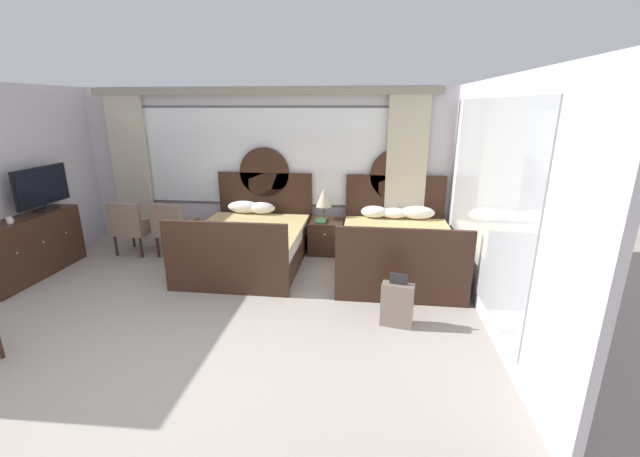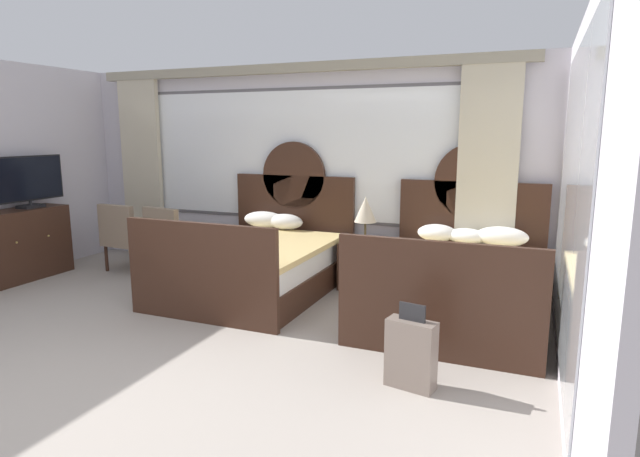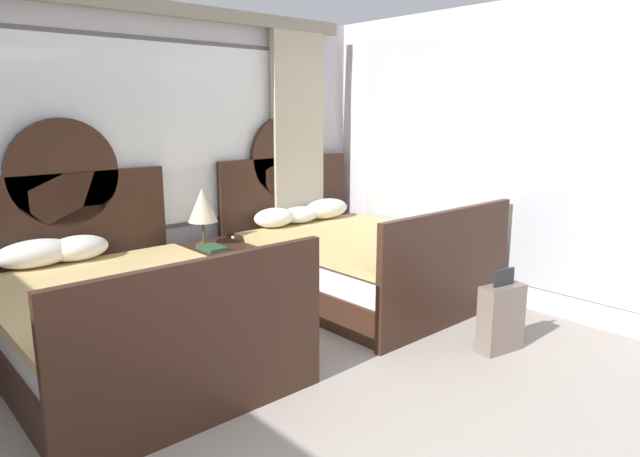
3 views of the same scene
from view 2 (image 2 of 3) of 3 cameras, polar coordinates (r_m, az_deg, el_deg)
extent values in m
plane|color=#9E9389|center=(4.13, -28.48, -17.31)|extent=(24.00, 24.00, 0.00)
cube|color=silver|center=(7.01, -2.62, 6.44)|extent=(6.40, 0.07, 2.70)
cube|color=#575459|center=(6.96, -2.78, 7.94)|extent=(4.55, 0.02, 1.71)
cube|color=white|center=(6.95, -2.81, 7.94)|extent=(4.47, 0.02, 1.63)
cube|color=#C1B79E|center=(8.23, -18.67, 6.15)|extent=(0.66, 0.08, 2.60)
cube|color=#C1B79E|center=(6.25, 17.58, 5.02)|extent=(0.66, 0.08, 2.60)
cube|color=gray|center=(6.91, -3.20, 16.92)|extent=(5.89, 0.10, 0.12)
cube|color=silver|center=(4.01, 26.26, 2.40)|extent=(0.07, 4.67, 2.70)
cube|color=#B2B7BC|center=(4.30, 25.44, 2.94)|extent=(0.01, 3.27, 2.27)
cube|color=#382116|center=(6.17, -6.98, -5.50)|extent=(1.59, 2.07, 0.30)
cube|color=white|center=(6.10, -7.03, -3.07)|extent=(1.53, 1.97, 0.24)
cube|color=tan|center=(6.00, -7.44, -1.85)|extent=(1.63, 1.87, 0.06)
cube|color=#382116|center=(6.99, -2.80, 0.53)|extent=(1.67, 0.06, 1.27)
cylinder|color=#382116|center=(6.91, -2.85, 5.75)|extent=(0.87, 0.06, 0.87)
cube|color=#382116|center=(5.22, -12.79, -4.74)|extent=(1.67, 0.06, 0.99)
ellipsoid|color=white|center=(6.93, -6.02, 0.97)|extent=(0.58, 0.27, 0.21)
ellipsoid|color=white|center=(6.78, -3.76, 0.74)|extent=(0.48, 0.28, 0.20)
cube|color=#382116|center=(5.47, 14.36, -7.84)|extent=(1.59, 2.07, 0.30)
cube|color=white|center=(5.40, 14.49, -5.13)|extent=(1.53, 1.97, 0.24)
cube|color=tan|center=(5.28, 14.44, -3.79)|extent=(1.63, 1.87, 0.06)
cube|color=#382116|center=(6.38, 15.92, -0.81)|extent=(1.67, 0.06, 1.27)
cylinder|color=#382116|center=(6.29, 16.21, 4.89)|extent=(0.87, 0.06, 0.87)
cube|color=#382116|center=(4.37, 12.55, -7.71)|extent=(1.67, 0.06, 0.99)
ellipsoid|color=white|center=(6.18, 12.53, -0.45)|extent=(0.44, 0.33, 0.19)
ellipsoid|color=white|center=(6.14, 15.53, -0.78)|extent=(0.45, 0.29, 0.17)
ellipsoid|color=white|center=(6.09, 19.04, -0.83)|extent=(0.56, 0.29, 0.22)
cube|color=#382116|center=(6.33, 5.14, -3.87)|extent=(0.57, 0.57, 0.55)
sphere|color=tan|center=(6.03, 4.32, -3.40)|extent=(0.02, 0.02, 0.02)
cylinder|color=brown|center=(6.35, 4.89, -1.16)|extent=(0.14, 0.14, 0.02)
cylinder|color=brown|center=(6.33, 4.90, -0.19)|extent=(0.03, 0.03, 0.20)
cone|color=beige|center=(6.29, 4.94, 2.08)|extent=(0.27, 0.27, 0.31)
cube|color=#285133|center=(6.18, 4.11, -1.42)|extent=(0.18, 0.26, 0.03)
cube|color=#382116|center=(7.47, -30.97, -1.83)|extent=(0.44, 1.63, 0.89)
sphere|color=tan|center=(7.54, -27.27, -0.71)|extent=(0.03, 0.03, 0.03)
sphere|color=tan|center=(7.27, -29.94, -1.32)|extent=(0.03, 0.03, 0.03)
cube|color=black|center=(7.62, -28.77, 2.12)|extent=(0.20, 0.28, 0.04)
cylinder|color=black|center=(7.62, -28.80, 2.46)|extent=(0.04, 0.04, 0.05)
cube|color=black|center=(7.59, -29.00, 4.75)|extent=(0.04, 0.99, 0.56)
cube|color=black|center=(7.57, -28.91, 4.75)|extent=(0.01, 0.95, 0.52)
cube|color=#84705B|center=(7.07, -15.26, -1.68)|extent=(0.64, 0.64, 0.10)
cube|color=#84705B|center=(6.86, -16.82, 0.24)|extent=(0.57, 0.17, 0.46)
cube|color=#84705B|center=(6.86, -13.87, -0.86)|extent=(0.14, 0.51, 0.16)
cube|color=#84705B|center=(7.22, -16.67, -0.45)|extent=(0.14, 0.51, 0.16)
cylinder|color=#382116|center=(7.11, -12.55, -3.34)|extent=(0.04, 0.04, 0.35)
cylinder|color=#382116|center=(7.43, -15.11, -2.86)|extent=(0.04, 0.04, 0.35)
cylinder|color=#382116|center=(6.80, -15.23, -4.09)|extent=(0.04, 0.04, 0.35)
cylinder|color=#382116|center=(7.13, -17.78, -3.55)|extent=(0.04, 0.04, 0.35)
cube|color=#84705B|center=(7.53, -19.72, -1.19)|extent=(0.59, 0.59, 0.10)
cube|color=#84705B|center=(7.32, -21.19, 0.61)|extent=(0.56, 0.11, 0.46)
cube|color=#84705B|center=(7.33, -18.41, -0.38)|extent=(0.09, 0.51, 0.16)
cube|color=#84705B|center=(7.69, -21.09, -0.07)|extent=(0.09, 0.51, 0.16)
cylinder|color=#382116|center=(7.58, -17.16, -2.71)|extent=(0.04, 0.04, 0.35)
cylinder|color=#382116|center=(7.90, -19.61, -2.34)|extent=(0.04, 0.04, 0.35)
cylinder|color=#382116|center=(7.26, -19.63, -3.42)|extent=(0.04, 0.04, 0.35)
cylinder|color=#382116|center=(7.59, -22.07, -3.00)|extent=(0.04, 0.04, 0.35)
cube|color=#75665B|center=(3.96, 9.79, -13.24)|extent=(0.38, 0.22, 0.51)
cube|color=#232326|center=(3.85, 9.94, -8.90)|extent=(0.20, 0.06, 0.13)
cylinder|color=black|center=(4.11, 7.80, -15.80)|extent=(0.05, 0.03, 0.05)
cylinder|color=black|center=(4.01, 11.63, -16.61)|extent=(0.05, 0.03, 0.05)
camera|label=1|loc=(1.39, -101.33, 22.75)|focal=22.78mm
camera|label=3|loc=(4.61, -48.74, 6.18)|focal=31.33mm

